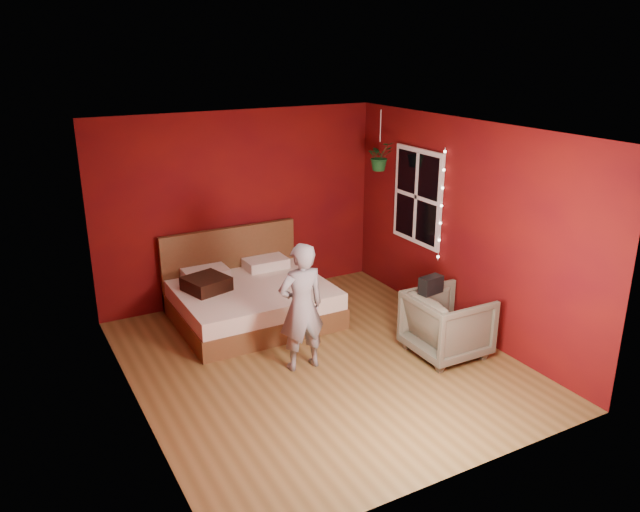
% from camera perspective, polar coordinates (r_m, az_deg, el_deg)
% --- Properties ---
extents(floor, '(4.50, 4.50, 0.00)m').
position_cam_1_polar(floor, '(7.16, -0.05, -9.67)').
color(floor, brown).
rests_on(floor, ground).
extents(room_walls, '(4.04, 4.54, 2.62)m').
position_cam_1_polar(room_walls, '(6.52, -0.06, 3.37)').
color(room_walls, maroon).
rests_on(room_walls, ground).
extents(window, '(0.05, 0.97, 1.27)m').
position_cam_1_polar(window, '(8.34, 8.89, 5.38)').
color(window, white).
rests_on(window, room_walls).
extents(fairy_lights, '(0.04, 0.04, 1.45)m').
position_cam_1_polar(fairy_lights, '(7.93, 11.04, 4.54)').
color(fairy_lights, silver).
rests_on(fairy_lights, room_walls).
extents(bed, '(1.92, 1.63, 1.05)m').
position_cam_1_polar(bed, '(8.16, -6.39, -3.90)').
color(bed, brown).
rests_on(bed, ground).
extents(person, '(0.54, 0.36, 1.45)m').
position_cam_1_polar(person, '(6.75, -1.71, -4.69)').
color(person, gray).
rests_on(person, ground).
extents(armchair, '(0.84, 0.81, 0.75)m').
position_cam_1_polar(armchair, '(7.32, 11.55, -6.12)').
color(armchair, '#565644').
rests_on(armchair, ground).
extents(handbag, '(0.30, 0.18, 0.20)m').
position_cam_1_polar(handbag, '(7.11, 10.11, -2.61)').
color(handbag, black).
rests_on(handbag, armchair).
extents(throw_pillow, '(0.59, 0.59, 0.17)m').
position_cam_1_polar(throw_pillow, '(7.94, -10.35, -2.50)').
color(throw_pillow, black).
rests_on(throw_pillow, bed).
extents(hanging_plant, '(0.36, 0.32, 0.80)m').
position_cam_1_polar(hanging_plant, '(8.43, 5.47, 9.07)').
color(hanging_plant, silver).
rests_on(hanging_plant, room_walls).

